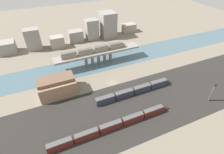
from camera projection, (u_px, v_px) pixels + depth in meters
name	position (u px, v px, depth m)	size (l,w,h in m)	color
ground_plane	(113.00, 82.00, 112.27)	(400.00, 400.00, 0.00)	#756B5B
railbed_yard	(130.00, 108.00, 94.71)	(280.00, 42.00, 0.01)	#282623
river_water	(99.00, 63.00, 131.06)	(320.00, 23.77, 0.01)	#47606B
bridge	(98.00, 54.00, 126.33)	(63.13, 8.61, 9.54)	gray
train_on_bridge	(95.00, 50.00, 123.53)	(49.05, 3.15, 3.73)	gray
train_yard_near	(113.00, 126.00, 83.08)	(63.05, 2.63, 3.88)	#5B1E19
train_yard_mid	(135.00, 91.00, 103.00)	(50.67, 3.15, 4.08)	#2D384C
warehouse_building	(57.00, 86.00, 101.46)	(20.81, 13.25, 10.89)	#937056
signal_tower	(212.00, 93.00, 95.60)	(1.00, 0.94, 12.01)	#4C4C51
city_block_far_left	(6.00, 48.00, 140.47)	(13.97, 11.66, 9.62)	gray
city_block_left	(33.00, 39.00, 143.31)	(11.80, 8.12, 17.63)	gray
city_block_center	(57.00, 42.00, 148.42)	(11.21, 8.43, 9.71)	gray
city_block_right	(76.00, 36.00, 157.50)	(12.41, 8.69, 10.07)	gray
city_block_far_right	(92.00, 29.00, 159.39)	(10.90, 9.35, 18.32)	gray
city_block_tall	(108.00, 25.00, 163.09)	(13.38, 14.39, 22.82)	gray
city_block_low	(128.00, 28.00, 176.29)	(13.98, 8.56, 8.00)	gray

